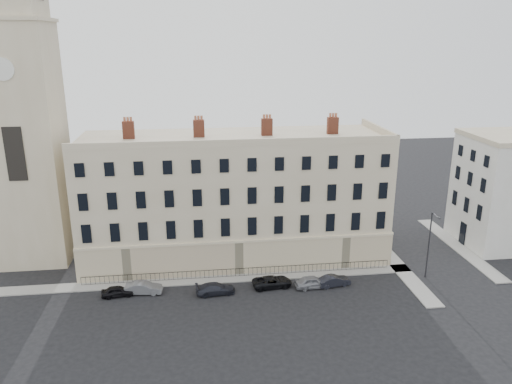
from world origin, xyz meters
TOP-DOWN VIEW (x-y plane):
  - ground at (0.00, 0.00)m, footprint 160.00×160.00m
  - terrace at (-5.97, 11.97)m, footprint 36.22×12.22m
  - church_tower at (-30.00, 14.00)m, footprint 8.00×8.13m
  - adjacent_building at (29.00, 11.00)m, footprint 10.00×10.00m
  - pavement_terrace at (-10.00, 5.00)m, footprint 48.00×2.00m
  - pavement_east_return at (13.00, 8.00)m, footprint 2.00×24.00m
  - pavement_adjacent at (23.00, 10.00)m, footprint 2.00×20.00m
  - railings at (-6.00, 5.40)m, footprint 35.00×0.04m
  - car_a at (-19.19, 2.59)m, footprint 3.50×1.75m
  - car_b at (-16.54, 2.85)m, footprint 4.05×1.75m
  - car_c at (-8.94, 1.79)m, footprint 4.33×2.09m
  - car_d at (-2.70, 2.56)m, footprint 4.52×2.43m
  - car_e at (1.65, 1.85)m, footprint 4.02×1.85m
  - car_f at (4.05, 1.95)m, footprint 3.82×1.87m
  - streetlamp at (15.01, 2.57)m, footprint 0.31×1.70m

SIDE VIEW (x-z plane):
  - ground at x=0.00m, z-range 0.00..0.00m
  - pavement_terrace at x=-10.00m, z-range 0.00..0.12m
  - pavement_east_return at x=13.00m, z-range 0.00..0.12m
  - pavement_adjacent at x=23.00m, z-range 0.00..0.12m
  - railings at x=-6.00m, z-range 0.07..1.03m
  - car_a at x=-19.19m, z-range 0.00..1.15m
  - car_f at x=4.05m, z-range 0.00..1.20m
  - car_d at x=-2.70m, z-range 0.00..1.21m
  - car_c at x=-8.94m, z-range 0.00..1.22m
  - car_b at x=-16.54m, z-range 0.00..1.30m
  - car_e at x=1.65m, z-range 0.00..1.34m
  - streetlamp at x=15.01m, z-range 0.42..8.26m
  - adjacent_building at x=29.00m, z-range 0.00..14.00m
  - terrace at x=-5.97m, z-range -1.00..16.00m
  - church_tower at x=-30.00m, z-range -3.34..40.66m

